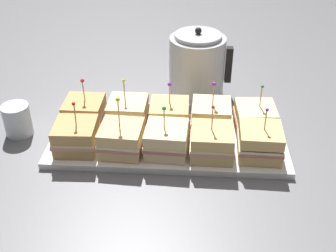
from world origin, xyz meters
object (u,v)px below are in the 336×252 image
(sandwich_back_far_left, at_px, (85,112))
(drinking_glass, at_px, (17,120))
(sandwich_back_right, at_px, (211,116))
(sandwich_front_far_left, at_px, (76,136))
(sandwich_front_left, at_px, (122,139))
(sandwich_front_center, at_px, (165,140))
(sandwich_back_far_right, at_px, (255,118))
(sandwich_back_left, at_px, (128,114))
(kettle_steel, at_px, (197,65))
(serving_platter, at_px, (168,141))
(sandwich_back_center, at_px, (170,115))
(sandwich_front_far_right, at_px, (260,142))
(sandwich_front_right, at_px, (212,142))

(sandwich_back_far_left, relative_size, drinking_glass, 1.56)
(sandwich_back_right, distance_m, drinking_glass, 0.53)
(sandwich_front_far_left, relative_size, sandwich_front_left, 0.88)
(sandwich_front_center, xyz_separation_m, sandwich_back_far_right, (0.24, 0.12, -0.00))
(sandwich_back_far_right, xyz_separation_m, drinking_glass, (-0.65, -0.03, -0.01))
(sandwich_back_left, height_order, kettle_steel, kettle_steel)
(sandwich_front_left, xyz_separation_m, sandwich_back_left, (-0.00, 0.12, 0.00))
(sandwich_back_left, height_order, sandwich_back_right, sandwich_back_right)
(serving_platter, xyz_separation_m, sandwich_front_left, (-0.11, -0.06, 0.05))
(sandwich_front_far_left, xyz_separation_m, sandwich_back_right, (0.34, 0.11, 0.00))
(sandwich_back_left, bearing_deg, sandwich_back_center, 0.30)
(serving_platter, xyz_separation_m, sandwich_front_far_right, (0.23, -0.06, 0.05))
(sandwich_front_center, distance_m, kettle_steel, 0.36)
(serving_platter, xyz_separation_m, sandwich_back_far_right, (0.23, 0.06, 0.05))
(sandwich_front_far_right, bearing_deg, serving_platter, 166.51)
(serving_platter, distance_m, sandwich_back_far_left, 0.25)
(sandwich_back_left, relative_size, drinking_glass, 1.61)
(kettle_steel, distance_m, drinking_glass, 0.56)
(sandwich_back_far_left, bearing_deg, sandwich_back_right, -0.27)
(sandwich_front_far_right, distance_m, sandwich_back_left, 0.36)
(sandwich_front_left, height_order, drinking_glass, sandwich_front_left)
(sandwich_front_far_left, distance_m, sandwich_back_right, 0.36)
(kettle_steel, bearing_deg, sandwich_front_center, -102.46)
(sandwich_back_far_right, height_order, kettle_steel, kettle_steel)
(sandwich_front_left, bearing_deg, kettle_steel, 61.68)
(kettle_steel, bearing_deg, sandwich_back_far_left, -143.66)
(sandwich_front_far_right, distance_m, sandwich_back_far_right, 0.11)
(drinking_glass, bearing_deg, sandwich_front_far_left, -23.91)
(sandwich_front_center, relative_size, sandwich_back_left, 0.93)
(sandwich_back_far_right, distance_m, drinking_glass, 0.65)
(kettle_steel, bearing_deg, sandwich_back_right, -79.92)
(drinking_glass, bearing_deg, sandwich_back_center, 4.47)
(sandwich_back_far_left, relative_size, sandwich_back_far_right, 1.01)
(drinking_glass, bearing_deg, sandwich_front_center, -11.42)
(sandwich_front_far_right, xyz_separation_m, kettle_steel, (-0.16, 0.34, 0.04))
(sandwich_back_left, relative_size, sandwich_back_right, 0.99)
(sandwich_back_far_right, height_order, drinking_glass, sandwich_back_far_right)
(sandwich_front_center, xyz_separation_m, sandwich_front_right, (0.12, -0.00, -0.00))
(sandwich_front_right, distance_m, sandwich_back_left, 0.26)
(sandwich_back_far_left, distance_m, sandwich_back_left, 0.12)
(sandwich_front_far_left, relative_size, sandwich_back_far_left, 0.99)
(sandwich_front_left, bearing_deg, sandwich_front_far_left, 178.31)
(sandwich_back_left, bearing_deg, kettle_steel, 50.69)
(sandwich_back_center, relative_size, drinking_glass, 1.52)
(serving_platter, xyz_separation_m, sandwich_front_far_left, (-0.23, -0.06, 0.05))
(sandwich_front_left, xyz_separation_m, sandwich_front_center, (0.11, 0.00, -0.00))
(sandwich_back_far_left, height_order, sandwich_back_center, sandwich_back_far_left)
(sandwich_front_right, relative_size, sandwich_back_far_left, 1.02)
(sandwich_front_left, distance_m, sandwich_front_right, 0.23)
(sandwich_back_center, relative_size, sandwich_back_far_right, 0.98)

